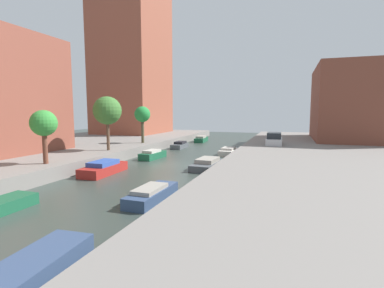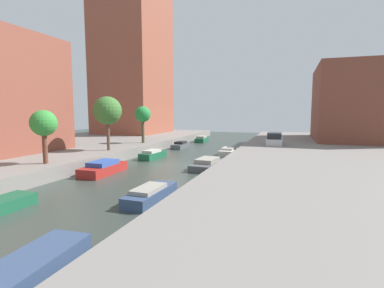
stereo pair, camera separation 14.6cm
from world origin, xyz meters
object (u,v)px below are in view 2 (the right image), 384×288
Objects in this scene: parked_car at (275,140)px; moored_boat_left_2 at (103,168)px; street_tree_2 at (107,111)px; moored_boat_left_5 at (202,139)px; moored_boat_right_1 at (151,194)px; apartment_tower_far at (133,56)px; moored_boat_right_2 at (207,164)px; moored_boat_left_4 at (180,145)px; moored_boat_right_0 at (24,273)px; street_tree_1 at (44,124)px; street_tree_3 at (143,115)px; moored_boat_left_3 at (153,155)px; moored_boat_right_3 at (229,152)px; low_block_right at (356,103)px.

moored_boat_left_2 is (-11.73, -15.44, -1.14)m from parked_car.
parked_car is at bearing 34.14° from street_tree_2.
moored_boat_left_5 is 1.04× the size of moored_boat_right_1.
apartment_tower_far reaches higher than moored_boat_left_2.
moored_boat_right_2 is (6.92, 4.57, -0.07)m from moored_boat_left_2.
moored_boat_left_5 reaches higher than moored_boat_left_4.
moored_boat_left_2 is at bearing 117.57° from moored_boat_right_0.
street_tree_2 is (0.00, 7.62, 0.94)m from street_tree_1.
street_tree_1 is at bearing 133.31° from moored_boat_right_0.
moored_boat_right_0 is (9.89, -25.05, -3.95)m from street_tree_3.
street_tree_1 is at bearing -109.65° from moored_boat_left_3.
street_tree_3 is 13.31m from moored_boat_right_2.
moored_boat_right_3 is at bearing 36.84° from moored_boat_left_3.
low_block_right is 23.54m from moored_boat_left_4.
moored_boat_right_0 is (6.69, -12.81, -0.08)m from moored_boat_left_2.
moored_boat_left_5 is at bearing 99.65° from moored_boat_right_0.
moored_boat_left_2 is at bearing -90.71° from moored_boat_left_5.
street_tree_2 is at bearing -106.29° from moored_boat_left_4.
moored_boat_left_2 is at bearing -92.61° from moored_boat_left_3.
moored_boat_left_5 is at bearing 108.17° from moored_boat_right_2.
moored_boat_right_0 is at bearing -90.78° from moored_boat_right_2.
street_tree_3 is 1.01× the size of parked_car.
moored_boat_left_2 is at bearing -75.33° from street_tree_3.
street_tree_1 is at bearing -132.58° from low_block_right.
moored_boat_right_2 is at bearing -59.19° from moored_boat_left_4.
parked_car reaches higher than moored_boat_left_5.
apartment_tower_far reaches higher than moored_boat_right_0.
street_tree_2 reaches higher than moored_boat_left_4.
low_block_right reaches higher than street_tree_1.
moored_boat_left_5 is at bearing -7.85° from apartment_tower_far.
moored_boat_right_1 is at bearing -46.35° from street_tree_2.
moored_boat_left_5 is (12.94, -1.78, -13.80)m from apartment_tower_far.
street_tree_3 is at bearing 127.67° from moored_boat_left_3.
moored_boat_left_4 is 8.53m from moored_boat_left_5.
parked_car is at bearing 79.88° from moored_boat_right_0.
apartment_tower_far is at bearing 124.53° from moored_boat_left_3.
apartment_tower_far is at bearing 144.86° from moored_boat_right_3.
street_tree_1 reaches higher than moored_boat_right_0.
moored_boat_left_3 is 0.99× the size of moored_boat_right_3.
low_block_right is 3.24× the size of moored_boat_left_2.
low_block_right is 4.21× the size of moored_boat_left_4.
moored_boat_right_3 is (0.57, 17.50, 0.00)m from moored_boat_right_1.
low_block_right is at bearing 39.42° from moored_boat_right_3.
apartment_tower_far reaches higher than street_tree_2.
moored_boat_left_2 reaches higher than moored_boat_left_3.
street_tree_1 is 5.22m from moored_boat_left_2.
moored_boat_right_1 is 17.51m from moored_boat_right_3.
low_block_right is at bearing 26.37° from street_tree_3.
parked_car is at bearing -39.15° from moored_boat_left_5.
moored_boat_right_2 is at bearing 34.20° from street_tree_1.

